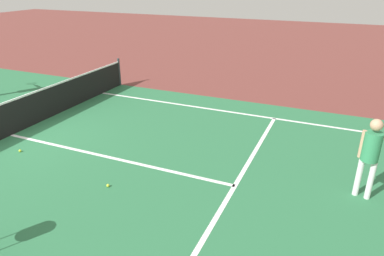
% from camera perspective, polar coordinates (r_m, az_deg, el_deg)
% --- Properties ---
extents(ground_plane, '(60.00, 60.00, 0.00)m').
position_cam_1_polar(ground_plane, '(10.90, -27.17, -1.03)').
color(ground_plane, brown).
extents(court_surface_inbounds, '(10.62, 24.40, 0.00)m').
position_cam_1_polar(court_surface_inbounds, '(10.90, -27.17, -1.02)').
color(court_surface_inbounds, '#2D7247').
rests_on(court_surface_inbounds, ground_plane).
extents(line_sideline_right, '(0.10, 11.89, 0.01)m').
position_cam_1_polar(line_sideline_right, '(11.18, 10.91, 1.87)').
color(line_sideline_right, white).
rests_on(line_sideline_right, ground_plane).
extents(line_service_near, '(8.22, 0.10, 0.01)m').
position_cam_1_polar(line_service_near, '(7.50, 6.94, -9.26)').
color(line_service_near, white).
rests_on(line_service_near, ground_plane).
extents(line_center_service, '(0.10, 6.40, 0.01)m').
position_cam_1_polar(line_center_service, '(8.79, -13.47, -4.57)').
color(line_center_service, white).
rests_on(line_center_service, ground_plane).
extents(net, '(10.62, 0.09, 1.07)m').
position_cam_1_polar(net, '(10.72, -27.65, 1.37)').
color(net, '#33383D').
rests_on(net, ground_plane).
extents(player_near, '(1.15, 0.68, 1.65)m').
position_cam_1_polar(player_near, '(7.45, 27.03, -3.13)').
color(player_near, white).
rests_on(player_near, ground_plane).
extents(tennis_ball_mid_court, '(0.07, 0.07, 0.07)m').
position_cam_1_polar(tennis_ball_mid_court, '(7.61, -13.44, -9.04)').
color(tennis_ball_mid_court, '#CCE033').
rests_on(tennis_ball_mid_court, ground_plane).
extents(tennis_ball_near_net, '(0.07, 0.07, 0.07)m').
position_cam_1_polar(tennis_ball_near_net, '(9.76, -26.05, -3.33)').
color(tennis_ball_near_net, '#CCE033').
rests_on(tennis_ball_near_net, ground_plane).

